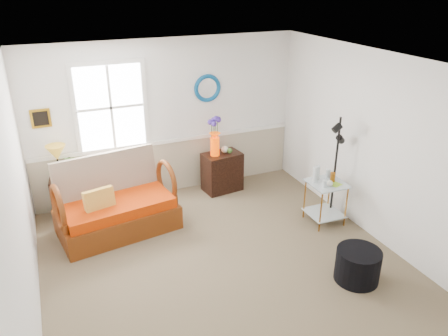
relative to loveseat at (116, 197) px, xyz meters
name	(u,v)px	position (x,y,z in m)	size (l,w,h in m)	color
floor	(228,269)	(1.10, -1.52, -0.54)	(4.50, 5.00, 0.01)	#6E634D
ceiling	(229,66)	(1.10, -1.52, 2.06)	(4.50, 5.00, 0.01)	white
walls	(228,178)	(1.10, -1.52, 0.76)	(4.51, 5.01, 2.60)	white
wainscot	(171,166)	(1.10, 0.96, -0.09)	(4.46, 0.02, 0.90)	#B5A88E
chair_rail	(169,141)	(1.10, 0.95, 0.38)	(4.46, 0.04, 0.06)	white
window	(111,108)	(0.20, 0.95, 1.06)	(1.14, 0.06, 1.44)	white
picture	(41,118)	(-0.82, 0.96, 1.01)	(0.28, 0.03, 0.28)	gold
mirror	(207,88)	(1.80, 0.96, 1.21)	(0.47, 0.47, 0.07)	#116FA3
loveseat	(116,197)	(0.00, 0.00, 0.00)	(1.66, 0.94, 1.08)	#703008
throw_pillow	(100,204)	(-0.24, -0.15, 0.02)	(0.42, 0.11, 0.42)	#C36714
lamp_stand	(64,197)	(-0.68, 0.78, -0.23)	(0.35, 0.35, 0.62)	#34180F
table_lamp	(58,162)	(-0.68, 0.80, 0.35)	(0.29, 0.29, 0.54)	#AB7F24
potted_plant	(69,168)	(-0.54, 0.79, 0.23)	(0.34, 0.37, 0.29)	#43782D
cabinet	(222,172)	(1.93, 0.62, -0.20)	(0.64, 0.41, 0.68)	#34180F
flower_vase	(215,137)	(1.79, 0.60, 0.47)	(0.19, 0.19, 0.66)	#E23C00
side_table	(325,202)	(2.93, -1.00, -0.21)	(0.52, 0.52, 0.66)	#BA7628
tabletop_items	(326,175)	(2.92, -0.97, 0.24)	(0.40, 0.40, 0.24)	silver
floor_lamp	(335,169)	(3.12, -0.91, 0.27)	(0.23, 0.23, 1.63)	black
ottoman	(358,265)	(2.49, -2.33, -0.33)	(0.54, 0.54, 0.42)	black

